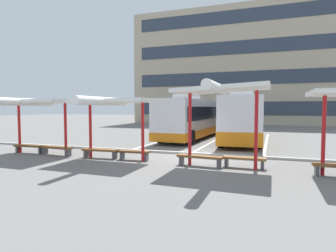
{
  "coord_description": "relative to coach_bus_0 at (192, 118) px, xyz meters",
  "views": [
    {
      "loc": [
        4.1,
        -13.76,
        2.45
      ],
      "look_at": [
        -1.92,
        2.87,
        1.35
      ],
      "focal_mm": 31.01,
      "sensor_mm": 36.0,
      "label": 1
    }
  ],
  "objects": [
    {
      "name": "lane_stripe_0",
      "position": [
        -1.71,
        -0.99,
        -1.61
      ],
      "size": [
        0.16,
        14.0,
        0.01
      ],
      "primitive_type": "cube",
      "color": "white",
      "rests_on": "ground"
    },
    {
      "name": "waiting_shelter_1",
      "position": [
        -0.92,
        -10.69,
        1.08
      ],
      "size": [
        3.83,
        4.17,
        2.93
      ],
      "color": "red",
      "rests_on": "ground"
    },
    {
      "name": "waiting_shelter_2",
      "position": [
        4.13,
        -10.85,
        1.5
      ],
      "size": [
        3.71,
        4.33,
        3.39
      ],
      "color": "red",
      "rests_on": "ground"
    },
    {
      "name": "bench_4",
      "position": [
        3.23,
        -10.64,
        -1.27
      ],
      "size": [
        1.98,
        0.58,
        0.45
      ],
      "color": "brown",
      "rests_on": "ground"
    },
    {
      "name": "bench_0",
      "position": [
        -6.29,
        -10.35,
        -1.28
      ],
      "size": [
        1.83,
        0.51,
        0.45
      ],
      "color": "brown",
      "rests_on": "ground"
    },
    {
      "name": "ground_plane",
      "position": [
        1.99,
        -8.73,
        -1.62
      ],
      "size": [
        160.0,
        160.0,
        0.0
      ],
      "primitive_type": "plane",
      "color": "slate"
    },
    {
      "name": "bench_5",
      "position": [
        5.03,
        -10.4,
        -1.28
      ],
      "size": [
        1.74,
        0.46,
        0.45
      ],
      "color": "brown",
      "rests_on": "ground"
    },
    {
      "name": "bench_1",
      "position": [
        -4.49,
        -10.38,
        -1.27
      ],
      "size": [
        2.01,
        0.64,
        0.45
      ],
      "color": "brown",
      "rests_on": "ground"
    },
    {
      "name": "lane_stripe_2",
      "position": [
        5.69,
        -0.99,
        -1.61
      ],
      "size": [
        0.16,
        14.0,
        0.01
      ],
      "primitive_type": "cube",
      "color": "white",
      "rests_on": "ground"
    },
    {
      "name": "bench_2",
      "position": [
        -1.82,
        -10.38,
        -1.28
      ],
      "size": [
        1.88,
        0.52,
        0.45
      ],
      "color": "brown",
      "rests_on": "ground"
    },
    {
      "name": "terminal_building",
      "position": [
        2.02,
        27.56,
        7.16
      ],
      "size": [
        34.72,
        14.03,
        20.29
      ],
      "color": "tan",
      "rests_on": "ground"
    },
    {
      "name": "bench_3",
      "position": [
        -0.02,
        -10.31,
        -1.28
      ],
      "size": [
        1.54,
        0.54,
        0.45
      ],
      "color": "brown",
      "rests_on": "ground"
    },
    {
      "name": "platform_kerb",
      "position": [
        1.99,
        -7.86,
        -1.56
      ],
      "size": [
        44.0,
        0.24,
        0.12
      ],
      "primitive_type": "cube",
      "color": "#ADADA8",
      "rests_on": "ground"
    },
    {
      "name": "waiting_shelter_0",
      "position": [
        -5.39,
        -10.68,
        1.1
      ],
      "size": [
        4.09,
        4.82,
        2.93
      ],
      "color": "red",
      "rests_on": "ground"
    },
    {
      "name": "coach_bus_0",
      "position": [
        0.0,
        0.0,
        0.0
      ],
      "size": [
        2.88,
        10.85,
        3.45
      ],
      "color": "silver",
      "rests_on": "ground"
    },
    {
      "name": "lane_stripe_1",
      "position": [
        1.99,
        -0.99,
        -1.61
      ],
      "size": [
        0.16,
        14.0,
        0.01
      ],
      "primitive_type": "cube",
      "color": "white",
      "rests_on": "ground"
    },
    {
      "name": "coach_bus_1",
      "position": [
        3.89,
        -0.15,
        0.02
      ],
      "size": [
        3.49,
        12.02,
        3.55
      ],
      "color": "silver",
      "rests_on": "ground"
    }
  ]
}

